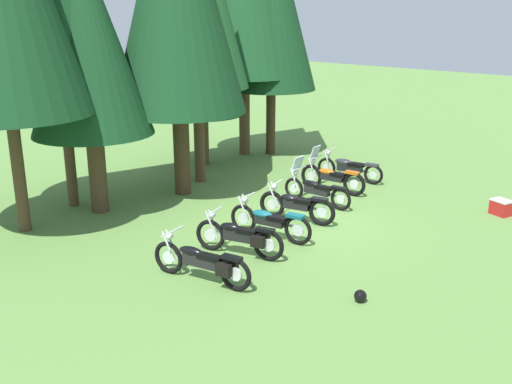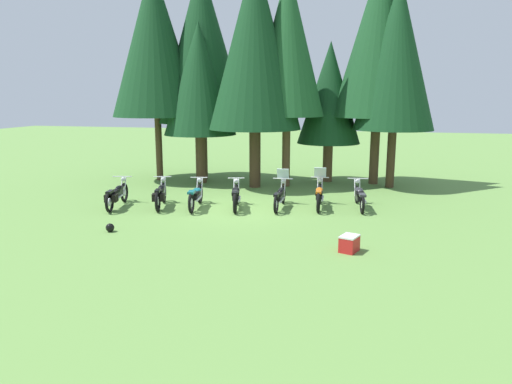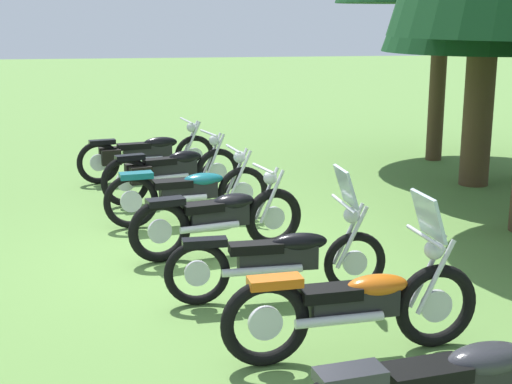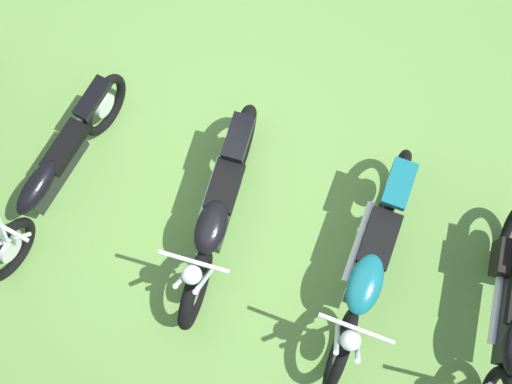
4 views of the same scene
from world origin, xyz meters
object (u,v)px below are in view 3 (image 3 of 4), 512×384
at_px(motorcycle_3, 219,217).
at_px(motorcycle_5, 357,303).
at_px(motorcycle_1, 171,171).
at_px(motorcycle_2, 189,190).
at_px(motorcycle_4, 282,256).
at_px(motorcycle_0, 145,154).

height_order(motorcycle_3, motorcycle_5, motorcycle_5).
bearing_deg(motorcycle_1, motorcycle_2, -97.96).
bearing_deg(motorcycle_1, motorcycle_4, -94.30).
distance_m(motorcycle_0, motorcycle_3, 4.32).
bearing_deg(motorcycle_0, motorcycle_5, -88.69).
xyz_separation_m(motorcycle_2, motorcycle_4, (2.94, 0.74, -0.01)).
xyz_separation_m(motorcycle_2, motorcycle_5, (4.30, 1.11, 0.01)).
bearing_deg(motorcycle_1, motorcycle_0, 86.81).
height_order(motorcycle_1, motorcycle_4, motorcycle_4).
bearing_deg(motorcycle_5, motorcycle_0, 98.53).
bearing_deg(motorcycle_1, motorcycle_5, -93.57).
bearing_deg(motorcycle_0, motorcycle_1, -88.39).
bearing_deg(motorcycle_4, motorcycle_5, -76.71).
height_order(motorcycle_1, motorcycle_3, motorcycle_1).
bearing_deg(motorcycle_4, motorcycle_2, 101.92).
bearing_deg(motorcycle_3, motorcycle_2, 86.38).
relative_size(motorcycle_0, motorcycle_2, 1.04).
bearing_deg(motorcycle_2, motorcycle_1, 89.19).
bearing_deg(motorcycle_2, motorcycle_0, 91.82).
height_order(motorcycle_0, motorcycle_1, motorcycle_1).
height_order(motorcycle_2, motorcycle_5, motorcycle_5).
xyz_separation_m(motorcycle_0, motorcycle_1, (1.54, 0.37, 0.01)).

